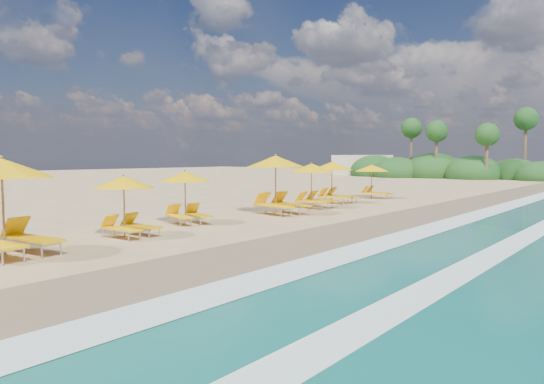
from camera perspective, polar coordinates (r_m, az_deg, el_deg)
name	(u,v)px	position (r m, az deg, el deg)	size (l,w,h in m)	color
ground	(272,223)	(19.53, 0.00, -3.51)	(160.00, 160.00, 0.00)	tan
wet_sand	(365,232)	(17.35, 10.43, -4.51)	(4.00, 160.00, 0.01)	#897251
surf_foam	(444,240)	(16.27, 18.88, -5.15)	(4.00, 160.00, 0.01)	white
station_1	(7,200)	(14.61, -27.77, -0.79)	(2.96, 2.78, 2.59)	olive
station_2	(127,202)	(16.70, -16.07, -1.08)	(2.18, 2.02, 2.00)	olive
station_3	(187,194)	(19.52, -9.62, -0.17)	(2.64, 2.59, 2.06)	olive
station_4	(279,180)	(22.47, 0.75, 1.33)	(3.26, 3.13, 2.69)	olive
station_5	(314,182)	(25.24, 4.79, 1.09)	(2.51, 2.33, 2.28)	olive
station_6	(335,179)	(28.06, 7.11, 1.44)	(2.53, 2.33, 2.35)	olive
station_7	(374,179)	(31.72, 11.48, 1.46)	(2.40, 2.24, 2.13)	olive
treeline	(441,170)	(64.55, 18.57, 2.41)	(25.80, 8.80, 9.74)	#163D14
beach_building	(362,165)	(71.76, 10.16, 3.02)	(7.00, 5.00, 2.80)	beige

